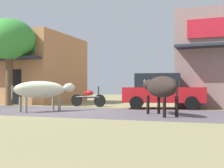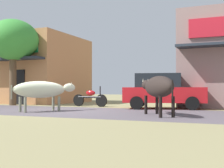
{
  "view_description": "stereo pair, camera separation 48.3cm",
  "coord_description": "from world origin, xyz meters",
  "px_view_note": "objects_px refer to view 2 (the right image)",
  "views": [
    {
      "loc": [
        6.59,
        -11.1,
        0.9
      ],
      "look_at": [
        1.84,
        1.36,
        1.14
      ],
      "focal_mm": 48.56,
      "sensor_mm": 36.0,
      "label": 1
    },
    {
      "loc": [
        7.03,
        -10.92,
        0.9
      ],
      "look_at": [
        1.84,
        1.36,
        1.14
      ],
      "focal_mm": 48.56,
      "sensor_mm": 36.0,
      "label": 2
    }
  ],
  "objects_px": {
    "parked_hatchback_car": "(162,91)",
    "cow_near_brown": "(41,90)",
    "roadside_tree": "(13,41)",
    "cow_far_dark": "(158,87)",
    "parked_motorcycle": "(90,98)"
  },
  "relations": [
    {
      "from": "parked_motorcycle",
      "to": "cow_far_dark",
      "type": "relative_size",
      "value": 0.8
    },
    {
      "from": "parked_motorcycle",
      "to": "cow_far_dark",
      "type": "distance_m",
      "value": 6.17
    },
    {
      "from": "cow_far_dark",
      "to": "roadside_tree",
      "type": "bearing_deg",
      "value": 159.42
    },
    {
      "from": "roadside_tree",
      "to": "cow_far_dark",
      "type": "bearing_deg",
      "value": -20.58
    },
    {
      "from": "parked_hatchback_car",
      "to": "cow_far_dark",
      "type": "xyz_separation_m",
      "value": [
        0.75,
        -3.76,
        0.14
      ]
    },
    {
      "from": "roadside_tree",
      "to": "cow_far_dark",
      "type": "distance_m",
      "value": 10.43
    },
    {
      "from": "parked_hatchback_car",
      "to": "cow_near_brown",
      "type": "bearing_deg",
      "value": -138.31
    },
    {
      "from": "cow_near_brown",
      "to": "cow_far_dark",
      "type": "bearing_deg",
      "value": -0.74
    },
    {
      "from": "roadside_tree",
      "to": "parked_motorcycle",
      "type": "height_order",
      "value": "roadside_tree"
    },
    {
      "from": "roadside_tree",
      "to": "cow_far_dark",
      "type": "height_order",
      "value": "roadside_tree"
    },
    {
      "from": "cow_near_brown",
      "to": "roadside_tree",
      "type": "bearing_deg",
      "value": 142.43
    },
    {
      "from": "cow_near_brown",
      "to": "parked_hatchback_car",
      "type": "bearing_deg",
      "value": 41.69
    },
    {
      "from": "roadside_tree",
      "to": "parked_hatchback_car",
      "type": "relative_size",
      "value": 1.23
    },
    {
      "from": "parked_hatchback_car",
      "to": "cow_near_brown",
      "type": "height_order",
      "value": "parked_hatchback_car"
    },
    {
      "from": "parked_hatchback_car",
      "to": "parked_motorcycle",
      "type": "bearing_deg",
      "value": 176.48
    }
  ]
}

